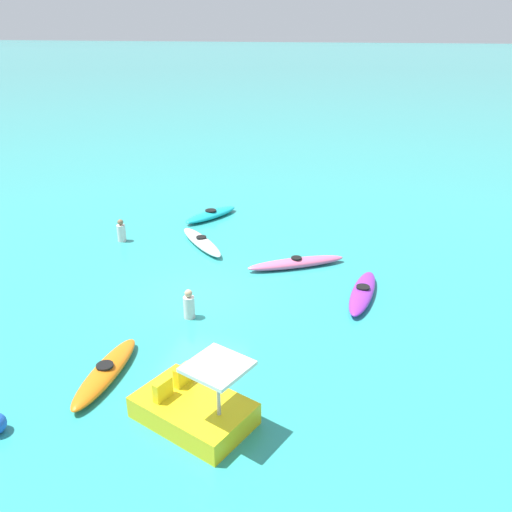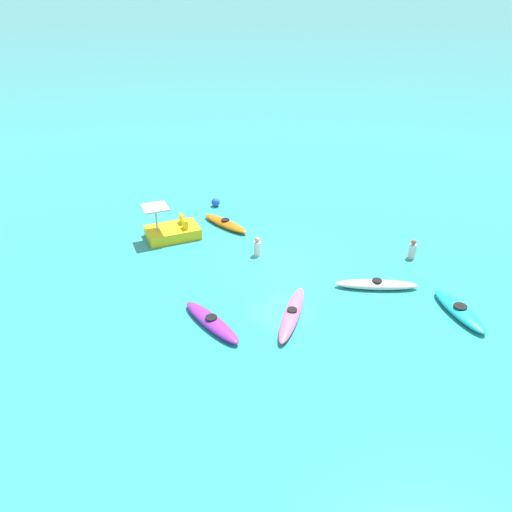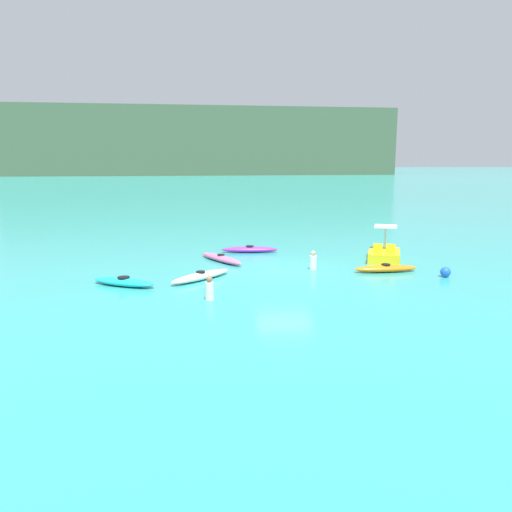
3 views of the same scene
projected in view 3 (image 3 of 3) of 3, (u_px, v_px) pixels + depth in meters
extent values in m
plane|color=teal|center=(285.00, 271.00, 23.11)|extent=(600.00, 600.00, 0.00)
cube|color=#42563D|center=(202.00, 144.00, 182.78)|extent=(125.82, 63.72, 21.14)
ellipsoid|color=purple|center=(250.00, 250.00, 27.70)|extent=(3.08, 0.84, 0.32)
cylinder|color=black|center=(250.00, 246.00, 27.67)|extent=(0.44, 0.44, 0.05)
ellipsoid|color=orange|center=(386.00, 269.00, 22.88)|extent=(2.90, 0.76, 0.32)
cylinder|color=black|center=(386.00, 264.00, 22.85)|extent=(0.42, 0.42, 0.05)
ellipsoid|color=pink|center=(221.00, 258.00, 25.22)|extent=(2.29, 3.24, 0.32)
cylinder|color=black|center=(221.00, 255.00, 25.18)|extent=(0.50, 0.50, 0.05)
ellipsoid|color=white|center=(201.00, 276.00, 21.38)|extent=(2.73, 2.68, 0.32)
cylinder|color=black|center=(201.00, 272.00, 21.35)|extent=(0.55, 0.55, 0.05)
ellipsoid|color=#19B7C6|center=(124.00, 282.00, 20.39)|extent=(2.84, 1.92, 0.32)
cylinder|color=black|center=(124.00, 277.00, 20.35)|extent=(0.64, 0.64, 0.05)
cube|color=yellow|center=(384.00, 256.00, 25.41)|extent=(2.23, 2.77, 0.50)
cube|color=yellow|center=(378.00, 248.00, 24.88)|extent=(0.47, 0.30, 0.44)
cube|color=yellow|center=(391.00, 249.00, 24.73)|extent=(0.47, 0.30, 0.44)
cylinder|color=#B2B2B7|center=(385.00, 238.00, 25.93)|extent=(0.08, 0.08, 1.10)
cube|color=silver|center=(386.00, 226.00, 25.82)|extent=(1.41, 1.41, 0.08)
sphere|color=blue|center=(445.00, 272.00, 21.90)|extent=(0.44, 0.44, 0.44)
cylinder|color=silver|center=(210.00, 291.00, 18.32)|extent=(0.40, 0.40, 0.65)
sphere|color=#8C6647|center=(209.00, 279.00, 18.24)|extent=(0.22, 0.22, 0.22)
cylinder|color=silver|center=(313.00, 263.00, 23.38)|extent=(0.38, 0.38, 0.65)
sphere|color=tan|center=(313.00, 253.00, 23.29)|extent=(0.22, 0.22, 0.22)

